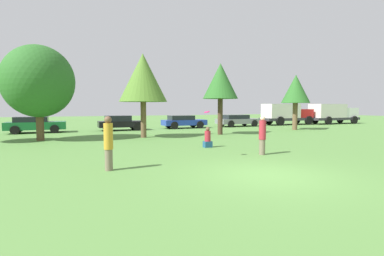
% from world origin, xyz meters
% --- Properties ---
extents(ground_plane, '(120.00, 120.00, 0.00)m').
position_xyz_m(ground_plane, '(0.00, 0.00, 0.00)').
color(ground_plane, '#54843D').
extents(person_thrower, '(0.29, 0.29, 1.75)m').
position_xyz_m(person_thrower, '(-4.30, 2.51, 0.90)').
color(person_thrower, '#726651').
rests_on(person_thrower, ground).
extents(person_catcher, '(0.30, 0.30, 1.66)m').
position_xyz_m(person_catcher, '(2.12, 3.13, 0.84)').
color(person_catcher, '#726651').
rests_on(person_catcher, ground).
extents(frisbee, '(0.22, 0.22, 0.08)m').
position_xyz_m(frisbee, '(-0.46, 3.22, 1.84)').
color(frisbee, '#F21E72').
extents(bystander_sitting, '(0.40, 0.33, 1.03)m').
position_xyz_m(bystander_sitting, '(0.96, 6.07, 0.43)').
color(bystander_sitting, navy).
rests_on(bystander_sitting, ground).
extents(tree_1, '(4.13, 4.13, 5.71)m').
position_xyz_m(tree_1, '(-7.10, 12.64, 3.55)').
color(tree_1, brown).
rests_on(tree_1, ground).
extents(tree_2, '(3.16, 3.16, 5.54)m').
position_xyz_m(tree_2, '(-0.91, 11.98, 3.93)').
color(tree_2, brown).
rests_on(tree_2, ground).
extents(tree_3, '(2.58, 2.58, 5.22)m').
position_xyz_m(tree_3, '(4.82, 11.89, 3.88)').
color(tree_3, '#473323').
rests_on(tree_3, ground).
extents(tree_4, '(2.48, 2.48, 4.87)m').
position_xyz_m(tree_4, '(13.05, 13.17, 3.56)').
color(tree_4, brown).
rests_on(tree_4, ground).
extents(parked_car_green, '(4.30, 2.05, 1.27)m').
position_xyz_m(parked_car_green, '(-7.96, 18.72, 0.68)').
color(parked_car_green, '#196633').
rests_on(parked_car_green, ground).
extents(parked_car_black, '(3.86, 1.95, 1.29)m').
position_xyz_m(parked_car_black, '(-1.40, 18.55, 0.69)').
color(parked_car_black, black).
rests_on(parked_car_black, ground).
extents(parked_car_blue, '(4.15, 1.92, 1.23)m').
position_xyz_m(parked_car_blue, '(4.58, 18.83, 0.66)').
color(parked_car_blue, '#1E389E').
rests_on(parked_car_blue, ground).
extents(parked_car_grey, '(4.50, 2.05, 1.22)m').
position_xyz_m(parked_car_grey, '(10.67, 18.96, 0.66)').
color(parked_car_grey, slate).
rests_on(parked_car_grey, ground).
extents(delivery_truck_red, '(6.50, 2.23, 2.37)m').
position_xyz_m(delivery_truck_red, '(17.30, 19.25, 1.30)').
color(delivery_truck_red, '#2D2D33').
rests_on(delivery_truck_red, ground).
extents(delivery_truck_white, '(6.73, 2.26, 2.38)m').
position_xyz_m(delivery_truck_white, '(23.76, 18.57, 1.31)').
color(delivery_truck_white, '#2D2D33').
rests_on(delivery_truck_white, ground).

